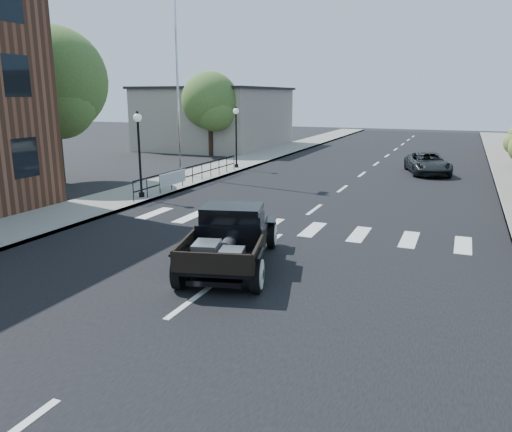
% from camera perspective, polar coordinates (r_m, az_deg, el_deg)
% --- Properties ---
extents(ground, '(120.00, 120.00, 0.00)m').
position_cam_1_polar(ground, '(13.89, -1.36, -5.31)').
color(ground, black).
rests_on(ground, ground).
extents(road, '(14.00, 80.00, 0.02)m').
position_cam_1_polar(road, '(27.89, 11.24, 4.08)').
color(road, black).
rests_on(road, ground).
extents(road_markings, '(12.00, 60.00, 0.06)m').
position_cam_1_polar(road_markings, '(23.09, 8.74, 2.21)').
color(road_markings, silver).
rests_on(road_markings, ground).
extents(sidewalk_left, '(3.00, 80.00, 0.15)m').
position_cam_1_polar(sidewalk_left, '(30.67, -4.56, 5.27)').
color(sidewalk_left, gray).
rests_on(sidewalk_left, ground).
extents(low_building_left, '(10.00, 12.00, 5.00)m').
position_cam_1_polar(low_building_left, '(44.93, -4.49, 11.02)').
color(low_building_left, '#A6998B').
rests_on(low_building_left, ground).
extents(railing, '(0.08, 10.00, 1.00)m').
position_cam_1_polar(railing, '(25.67, -7.27, 4.87)').
color(railing, black).
rests_on(railing, sidewalk_left).
extents(banner, '(0.04, 2.20, 0.60)m').
position_cam_1_polar(banner, '(23.97, -9.46, 3.69)').
color(banner, silver).
rests_on(banner, sidewalk_left).
extents(lamp_post_b, '(0.36, 0.36, 3.73)m').
position_cam_1_polar(lamp_post_b, '(22.31, -13.17, 6.86)').
color(lamp_post_b, black).
rests_on(lamp_post_b, sidewalk_left).
extents(lamp_post_c, '(0.36, 0.36, 3.73)m').
position_cam_1_polar(lamp_post_c, '(30.95, -2.28, 9.00)').
color(lamp_post_c, black).
rests_on(lamp_post_c, sidewalk_left).
extents(flagpole, '(0.12, 0.12, 11.58)m').
position_cam_1_polar(flagpole, '(28.10, -9.02, 16.39)').
color(flagpole, silver).
rests_on(flagpole, sidewalk_left).
extents(big_tree_near, '(5.40, 5.40, 7.93)m').
position_cam_1_polar(big_tree_near, '(27.83, -21.95, 11.55)').
color(big_tree_near, '#43632A').
rests_on(big_tree_near, ground).
extents(big_tree_far, '(4.27, 4.27, 6.27)m').
position_cam_1_polar(big_tree_far, '(38.43, -5.24, 11.52)').
color(big_tree_far, '#43632A').
rests_on(big_tree_far, ground).
extents(hotrod_pickup, '(3.41, 5.27, 1.68)m').
position_cam_1_polar(hotrod_pickup, '(13.29, -2.89, -2.40)').
color(hotrod_pickup, black).
rests_on(hotrod_pickup, ground).
extents(second_car, '(3.21, 4.92, 1.26)m').
position_cam_1_polar(second_car, '(30.99, 19.03, 5.69)').
color(second_car, black).
rests_on(second_car, ground).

